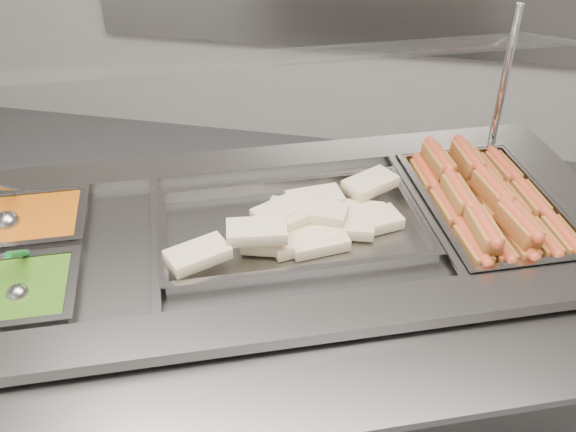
% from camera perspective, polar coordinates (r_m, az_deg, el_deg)
% --- Properties ---
extents(steam_counter, '(2.07, 1.47, 0.91)m').
position_cam_1_polar(steam_counter, '(2.02, -1.43, -11.17)').
color(steam_counter, slate).
rests_on(steam_counter, ground).
extents(tray_rail, '(1.78, 0.98, 0.05)m').
position_cam_1_polar(tray_rail, '(1.38, 1.81, -15.07)').
color(tray_rail, gray).
rests_on(tray_rail, steam_counter).
extents(sneeze_guard, '(1.66, 0.88, 0.44)m').
position_cam_1_polar(sneeze_guard, '(1.73, -3.03, 13.42)').
color(sneeze_guard, silver).
rests_on(sneeze_guard, steam_counter).
extents(pan_hotdogs, '(0.52, 0.64, 0.10)m').
position_cam_1_polar(pan_hotdogs, '(1.92, 17.28, 0.24)').
color(pan_hotdogs, gray).
rests_on(pan_hotdogs, steam_counter).
extents(pan_wraps, '(0.79, 0.63, 0.07)m').
position_cam_1_polar(pan_wraps, '(1.74, 0.33, -1.28)').
color(pan_wraps, gray).
rests_on(pan_wraps, steam_counter).
extents(pan_beans, '(0.37, 0.34, 0.10)m').
position_cam_1_polar(pan_beans, '(1.90, -22.08, -1.20)').
color(pan_beans, gray).
rests_on(pan_beans, steam_counter).
extents(pan_peas, '(0.37, 0.34, 0.10)m').
position_cam_1_polar(pan_peas, '(1.68, -23.43, -7.11)').
color(pan_peas, gray).
rests_on(pan_peas, steam_counter).
extents(hotdogs_in_buns, '(0.46, 0.59, 0.12)m').
position_cam_1_polar(hotdogs_in_buns, '(1.89, 17.13, 1.33)').
color(hotdogs_in_buns, brown).
rests_on(hotdogs_in_buns, pan_hotdogs).
extents(tortilla_wraps, '(0.58, 0.57, 0.09)m').
position_cam_1_polar(tortilla_wraps, '(1.72, 1.94, -0.50)').
color(tortilla_wraps, beige).
rests_on(tortilla_wraps, pan_wraps).
extents(ladle, '(0.10, 0.18, 0.15)m').
position_cam_1_polar(ladle, '(1.88, -23.65, -0.41)').
color(ladle, '#A7A7AC').
rests_on(ladle, pan_beans).
extents(serving_spoon, '(0.09, 0.17, 0.14)m').
position_cam_1_polar(serving_spoon, '(1.64, -22.84, -5.86)').
color(serving_spoon, '#A7A7AC').
rests_on(serving_spoon, pan_peas).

